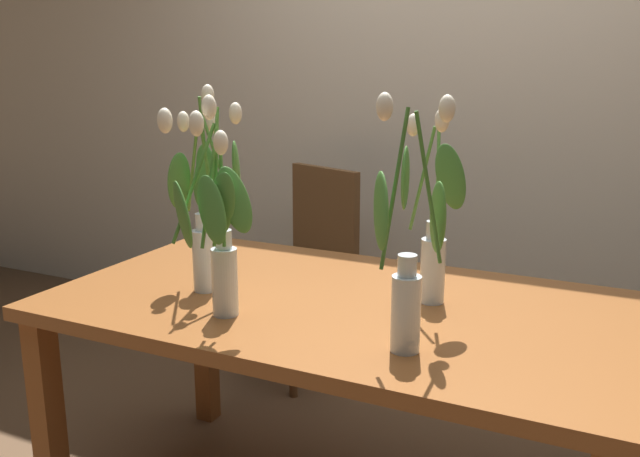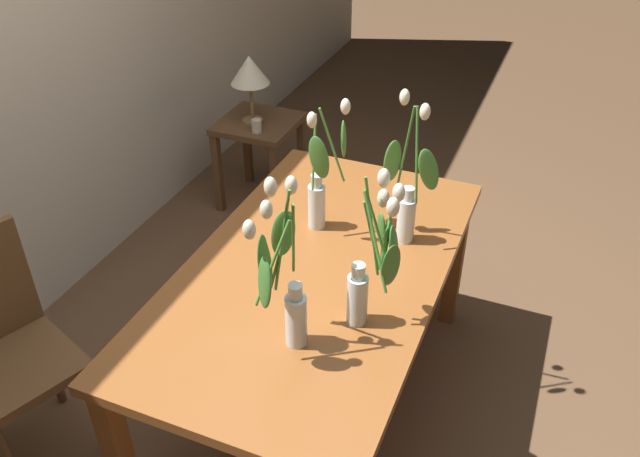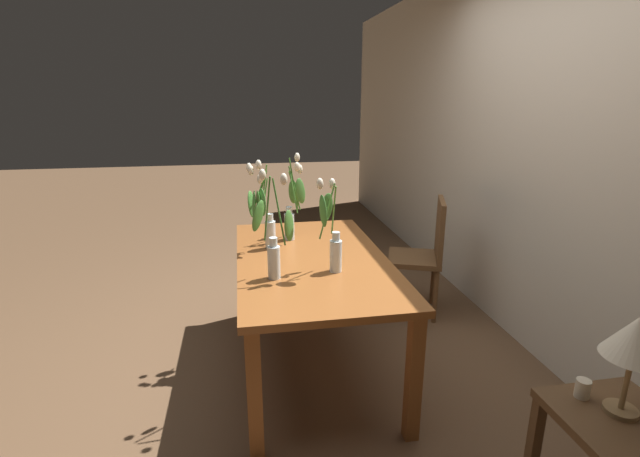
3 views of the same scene
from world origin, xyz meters
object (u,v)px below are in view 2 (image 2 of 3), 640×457
object	(u,v)px
tulip_vase_3	(284,284)
table_lamp	(250,72)
dining_table	(316,286)
tulip_vase_0	(408,197)
tulip_vase_1	(321,185)
pillar_candle	(257,126)
dining_chair	(1,342)
side_table	(259,139)
tulip_vase_2	(372,268)

from	to	relation	value
tulip_vase_3	table_lamp	bearing A→B (deg)	30.40
table_lamp	dining_table	bearing A→B (deg)	-144.59
tulip_vase_0	tulip_vase_1	bearing A→B (deg)	97.76
tulip_vase_1	pillar_candle	bearing A→B (deg)	38.62
tulip_vase_1	pillar_candle	xyz separation A→B (m)	(1.00, 0.80, -0.34)
dining_chair	pillar_candle	world-z (taller)	dining_chair
pillar_candle	dining_table	bearing A→B (deg)	-144.77
tulip_vase_0	tulip_vase_3	world-z (taller)	same
dining_table	dining_chair	world-z (taller)	dining_chair
tulip_vase_1	dining_chair	size ratio (longest dim) A/B	0.58
dining_table	dining_chair	bearing A→B (deg)	120.79
tulip_vase_3	side_table	distance (m)	2.10
tulip_vase_0	side_table	size ratio (longest dim) A/B	1.07
dining_chair	side_table	distance (m)	1.97
tulip_vase_2	dining_chair	world-z (taller)	tulip_vase_2
tulip_vase_2	dining_table	bearing A→B (deg)	52.80
tulip_vase_0	side_table	xyz separation A→B (m)	(1.09, 1.19, -0.50)
tulip_vase_0	tulip_vase_3	size ratio (longest dim) A/B	1.00
tulip_vase_0	table_lamp	xyz separation A→B (m)	(1.06, 1.21, -0.07)
tulip_vase_0	tulip_vase_1	world-z (taller)	tulip_vase_0
tulip_vase_1	pillar_candle	size ratio (longest dim) A/B	7.19
tulip_vase_0	dining_chair	bearing A→B (deg)	125.22
table_lamp	tulip_vase_0	bearing A→B (deg)	-131.38
tulip_vase_3	dining_chair	distance (m)	1.16
table_lamp	pillar_candle	xyz separation A→B (m)	(-0.10, -0.08, -0.27)
tulip_vase_3	tulip_vase_1	bearing A→B (deg)	12.39
pillar_candle	tulip_vase_3	bearing A→B (deg)	-150.09
tulip_vase_0	tulip_vase_1	size ratio (longest dim) A/B	1.09
tulip_vase_1	table_lamp	xyz separation A→B (m)	(1.11, 0.88, -0.08)
table_lamp	dining_chair	bearing A→B (deg)	179.18
dining_table	side_table	size ratio (longest dim) A/B	2.91
tulip_vase_0	table_lamp	distance (m)	1.61
side_table	tulip_vase_1	bearing A→B (deg)	-142.86
tulip_vase_2	table_lamp	world-z (taller)	tulip_vase_2
tulip_vase_0	tulip_vase_2	world-z (taller)	tulip_vase_0
tulip_vase_1	tulip_vase_3	xyz separation A→B (m)	(-0.63, -0.14, 0.04)
tulip_vase_1	dining_chair	xyz separation A→B (m)	(-0.83, 0.91, -0.41)
tulip_vase_0	tulip_vase_3	distance (m)	0.70
side_table	pillar_candle	bearing A→B (deg)	-155.91
tulip_vase_2	pillar_candle	distance (m)	1.89
side_table	table_lamp	distance (m)	0.43
side_table	tulip_vase_0	bearing A→B (deg)	-132.64
side_table	table_lamp	xyz separation A→B (m)	(-0.03, 0.02, 0.42)
tulip_vase_2	table_lamp	size ratio (longest dim) A/B	1.44
tulip_vase_3	table_lamp	distance (m)	2.02
tulip_vase_0	tulip_vase_2	distance (m)	0.49
dining_chair	table_lamp	size ratio (longest dim) A/B	2.34
table_lamp	tulip_vase_3	bearing A→B (deg)	-149.60
tulip_vase_1	dining_table	bearing A→B (deg)	-162.31
dining_chair	tulip_vase_3	bearing A→B (deg)	-79.40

